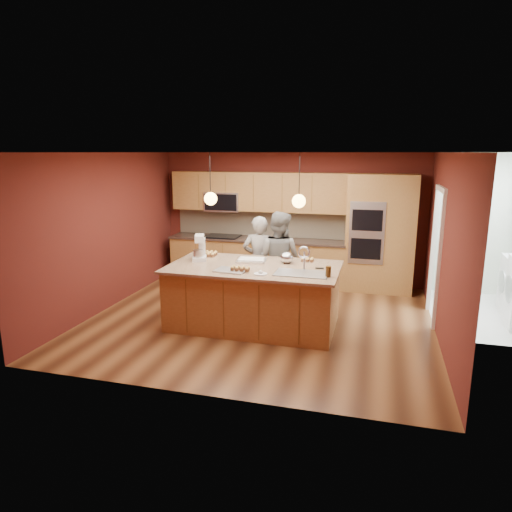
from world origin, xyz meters
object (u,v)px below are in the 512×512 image
(person_left, at_px, (259,261))
(mixing_bowl, at_px, (287,258))
(stand_mixer, at_px, (200,249))
(island, at_px, (255,295))
(person_right, at_px, (278,260))

(person_left, bearing_deg, mixing_bowl, 124.85)
(stand_mixer, bearing_deg, island, -28.92)
(person_right, bearing_deg, mixing_bowl, 126.92)
(island, distance_m, stand_mixer, 1.18)
(person_right, distance_m, mixing_bowl, 0.76)
(person_left, distance_m, stand_mixer, 1.20)
(person_right, relative_size, mixing_bowl, 7.75)
(island, xyz_separation_m, mixing_bowl, (0.44, 0.32, 0.56))
(stand_mixer, xyz_separation_m, mixing_bowl, (1.42, 0.16, -0.09))
(island, height_order, person_right, person_right)
(person_left, bearing_deg, island, 92.33)
(person_right, xyz_separation_m, stand_mixer, (-1.14, -0.84, 0.30))
(island, bearing_deg, person_left, 100.66)
(island, height_order, stand_mixer, stand_mixer)
(person_left, relative_size, stand_mixer, 3.90)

